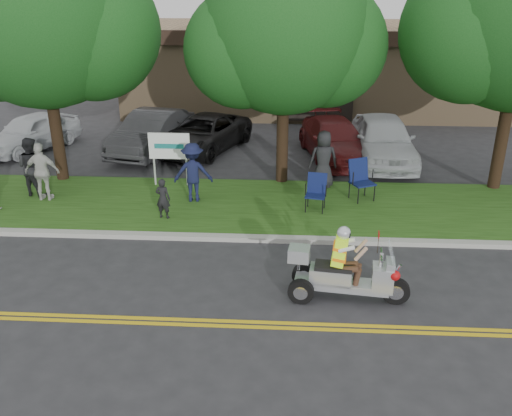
# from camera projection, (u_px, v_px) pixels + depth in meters

# --- Properties ---
(ground) EXTENTS (120.00, 120.00, 0.00)m
(ground) POSITION_uv_depth(u_px,v_px,m) (250.00, 310.00, 10.60)
(ground) COLOR #28282B
(ground) RESTS_ON ground
(centerline_near) EXTENTS (60.00, 0.10, 0.01)m
(centerline_near) POSITION_uv_depth(u_px,v_px,m) (248.00, 327.00, 10.06)
(centerline_near) COLOR gold
(centerline_near) RESTS_ON ground
(centerline_far) EXTENTS (60.00, 0.10, 0.01)m
(centerline_far) POSITION_uv_depth(u_px,v_px,m) (249.00, 322.00, 10.21)
(centerline_far) COLOR gold
(centerline_far) RESTS_ON ground
(curb) EXTENTS (60.00, 0.25, 0.12)m
(curb) POSITION_uv_depth(u_px,v_px,m) (259.00, 239.00, 13.38)
(curb) COLOR #A8A89E
(curb) RESTS_ON ground
(grass_verge) EXTENTS (60.00, 4.00, 0.10)m
(grass_verge) POSITION_uv_depth(u_px,v_px,m) (263.00, 206.00, 15.36)
(grass_verge) COLOR #214512
(grass_verge) RESTS_ON ground
(commercial_building) EXTENTS (18.00, 8.20, 4.00)m
(commercial_building) POSITION_uv_depth(u_px,v_px,m) (316.00, 66.00, 27.17)
(commercial_building) COLOR #9E7F5B
(commercial_building) RESTS_ON ground
(tree_left) EXTENTS (6.62, 5.40, 7.78)m
(tree_left) POSITION_uv_depth(u_px,v_px,m) (43.00, 22.00, 15.54)
(tree_left) COLOR #332114
(tree_left) RESTS_ON ground
(tree_mid) EXTENTS (5.88, 4.80, 7.05)m
(tree_mid) POSITION_uv_depth(u_px,v_px,m) (286.00, 38.00, 15.50)
(tree_mid) COLOR #332114
(tree_mid) RESTS_ON ground
(business_sign) EXTENTS (1.25, 0.06, 1.75)m
(business_sign) POSITION_uv_depth(u_px,v_px,m) (169.00, 149.00, 16.34)
(business_sign) COLOR silver
(business_sign) RESTS_ON ground
(trike_scooter) EXTENTS (2.44, 0.89, 1.59)m
(trike_scooter) POSITION_uv_depth(u_px,v_px,m) (343.00, 274.00, 10.77)
(trike_scooter) COLOR black
(trike_scooter) RESTS_ON ground
(lawn_chair_a) EXTENTS (0.62, 0.64, 1.01)m
(lawn_chair_a) POSITION_uv_depth(u_px,v_px,m) (316.00, 190.00, 14.80)
(lawn_chair_a) COLOR black
(lawn_chair_a) RESTS_ON grass_verge
(lawn_chair_b) EXTENTS (0.82, 0.83, 1.16)m
(lawn_chair_b) POSITION_uv_depth(u_px,v_px,m) (360.00, 177.00, 15.51)
(lawn_chair_b) COLOR black
(lawn_chair_b) RESTS_ON grass_verge
(spectator_adult_mid) EXTENTS (0.99, 0.86, 1.73)m
(spectator_adult_mid) POSITION_uv_depth(u_px,v_px,m) (32.00, 167.00, 15.69)
(spectator_adult_mid) COLOR black
(spectator_adult_mid) RESTS_ON grass_verge
(spectator_adult_right) EXTENTS (0.99, 0.41, 1.68)m
(spectator_adult_right) POSITION_uv_depth(u_px,v_px,m) (42.00, 172.00, 15.34)
(spectator_adult_right) COLOR beige
(spectator_adult_right) RESTS_ON grass_verge
(spectator_chair_a) EXTENTS (1.15, 0.72, 1.70)m
(spectator_chair_a) POSITION_uv_depth(u_px,v_px,m) (193.00, 172.00, 15.27)
(spectator_chair_a) COLOR #141839
(spectator_chair_a) RESTS_ON grass_verge
(spectator_chair_b) EXTENTS (0.91, 0.65, 1.75)m
(spectator_chair_b) POSITION_uv_depth(u_px,v_px,m) (323.00, 159.00, 16.30)
(spectator_chair_b) COLOR #232326
(spectator_chair_b) RESTS_ON grass_verge
(child_left) EXTENTS (0.45, 0.34, 1.10)m
(child_left) POSITION_uv_depth(u_px,v_px,m) (163.00, 198.00, 14.25)
(child_left) COLOR black
(child_left) RESTS_ON grass_verge
(parked_car_far_left) EXTENTS (3.06, 4.35, 1.38)m
(parked_car_far_left) POSITION_uv_depth(u_px,v_px,m) (31.00, 132.00, 20.38)
(parked_car_far_left) COLOR silver
(parked_car_far_left) RESTS_ON ground
(parked_car_left) EXTENTS (2.55, 4.81, 1.51)m
(parked_car_left) POSITION_uv_depth(u_px,v_px,m) (152.00, 132.00, 20.10)
(parked_car_left) COLOR #2C2C2E
(parked_car_left) RESTS_ON ground
(parked_car_mid) EXTENTS (3.69, 5.18, 1.31)m
(parked_car_mid) POSITION_uv_depth(u_px,v_px,m) (203.00, 134.00, 20.28)
(parked_car_mid) COLOR black
(parked_car_mid) RESTS_ON ground
(parked_car_right) EXTENTS (2.78, 4.97, 1.36)m
(parked_car_right) POSITION_uv_depth(u_px,v_px,m) (335.00, 140.00, 19.44)
(parked_car_right) COLOR #4B1112
(parked_car_right) RESTS_ON ground
(parked_car_far_right) EXTENTS (2.01, 4.87, 1.65)m
(parked_car_far_right) POSITION_uv_depth(u_px,v_px,m) (383.00, 139.00, 18.96)
(parked_car_far_right) COLOR #B7BBBF
(parked_car_far_right) RESTS_ON ground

